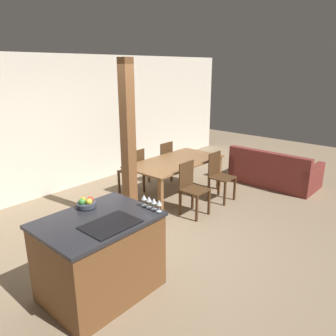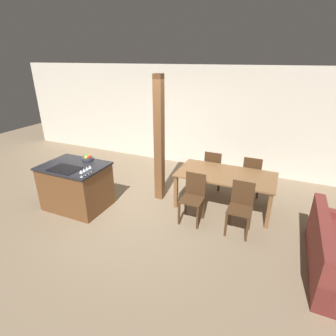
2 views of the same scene
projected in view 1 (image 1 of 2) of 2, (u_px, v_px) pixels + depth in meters
The scene contains 15 objects.
ground_plane at pixel (151, 241), 4.83m from camera, with size 16.00×16.00×0.00m, color #847056.
wall_back at pixel (42, 128), 6.22m from camera, with size 11.20×0.08×2.70m.
kitchen_island at pixel (100, 256), 3.62m from camera, with size 1.24×0.93×0.93m.
fruit_bowl at pixel (86, 203), 3.73m from camera, with size 0.22×0.22×0.11m.
wine_glass_near at pixel (159, 203), 3.59m from camera, with size 0.06×0.06×0.14m.
wine_glass_middle at pixel (154, 201), 3.64m from camera, with size 0.06×0.06×0.14m.
wine_glass_far at pixel (149, 199), 3.69m from camera, with size 0.06×0.06×0.14m.
wine_glass_end at pixel (144, 198), 3.74m from camera, with size 0.06×0.06×0.14m.
dining_table at pixel (175, 165), 6.30m from camera, with size 1.91×0.99×0.73m.
dining_chair_near_left at pixel (192, 187), 5.58m from camera, with size 0.40×0.40×0.92m.
dining_chair_near_right at pixel (219, 175), 6.20m from camera, with size 0.40×0.40×0.92m.
dining_chair_far_left at pixel (133, 170), 6.49m from camera, with size 0.40×0.40×0.92m.
dining_chair_far_right at pixel (163, 161), 7.11m from camera, with size 0.40×0.40×0.92m.
couch at pixel (274, 172), 7.10m from camera, with size 0.93×1.77×0.78m.
timber_post at pixel (128, 146), 5.00m from camera, with size 0.17×0.17×2.59m.
Camera 1 is at (-3.06, -3.01, 2.47)m, focal length 35.00 mm.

